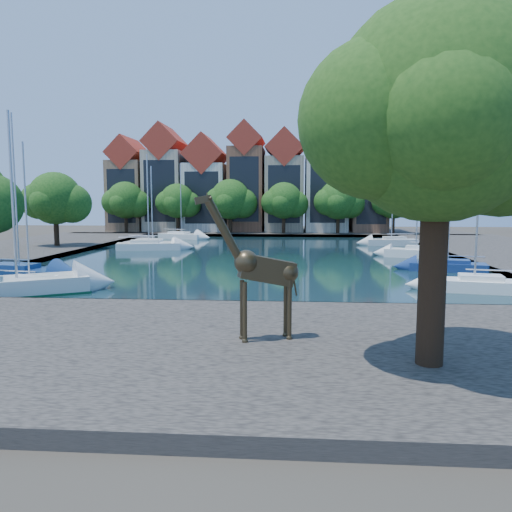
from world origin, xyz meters
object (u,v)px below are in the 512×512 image
at_px(plane_tree, 443,119).
at_px(sailboat_left_a, 30,282).
at_px(giraffe_statue, 259,269).
at_px(sailboat_right_a, 474,282).

bearing_deg(plane_tree, sailboat_left_a, 146.45).
distance_m(giraffe_statue, sailboat_left_a, 18.01).
height_order(giraffe_statue, sailboat_left_a, sailboat_left_a).
xyz_separation_m(giraffe_statue, sailboat_left_a, (-14.26, 10.74, -2.42)).
bearing_deg(giraffe_statue, plane_tree, -22.88).
distance_m(plane_tree, giraffe_statue, 7.47).
bearing_deg(sailboat_left_a, giraffe_statue, -37.00).
height_order(plane_tree, giraffe_statue, plane_tree).
height_order(sailboat_left_a, sailboat_right_a, sailboat_right_a).
relative_size(sailboat_left_a, sailboat_right_a, 0.91).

